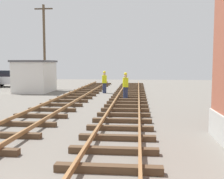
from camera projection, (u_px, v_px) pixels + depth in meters
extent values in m
cube|color=#4C3826|center=(108.00, 169.00, 6.32)|extent=(2.50, 0.24, 0.18)
cube|color=#4C3826|center=(114.00, 150.00, 7.65)|extent=(2.50, 0.24, 0.18)
cube|color=#4C3826|center=(117.00, 138.00, 8.98)|extent=(2.50, 0.24, 0.18)
cube|color=#4C3826|center=(120.00, 128.00, 10.31)|extent=(2.50, 0.24, 0.18)
cube|color=#4C3826|center=(122.00, 121.00, 11.63)|extent=(2.50, 0.24, 0.18)
cube|color=#4C3826|center=(124.00, 115.00, 12.96)|extent=(2.50, 0.24, 0.18)
cube|color=#4C3826|center=(125.00, 110.00, 14.29)|extent=(2.50, 0.24, 0.18)
cube|color=#4C3826|center=(126.00, 106.00, 15.62)|extent=(2.50, 0.24, 0.18)
cube|color=#4C3826|center=(127.00, 103.00, 16.95)|extent=(2.50, 0.24, 0.18)
cube|color=#4C3826|center=(128.00, 100.00, 18.28)|extent=(2.50, 0.24, 0.18)
cube|color=#4C3826|center=(129.00, 97.00, 19.61)|extent=(2.50, 0.24, 0.18)
cube|color=#4C3826|center=(129.00, 95.00, 20.94)|extent=(2.50, 0.24, 0.18)
cube|color=#4C3826|center=(130.00, 93.00, 22.27)|extent=(2.50, 0.24, 0.18)
cube|color=#4C3826|center=(130.00, 92.00, 23.60)|extent=(2.50, 0.24, 0.18)
cube|color=#4C3826|center=(131.00, 90.00, 24.93)|extent=(2.50, 0.24, 0.18)
cube|color=#4C3826|center=(131.00, 89.00, 26.26)|extent=(2.50, 0.24, 0.18)
cube|color=#4C3826|center=(131.00, 88.00, 27.59)|extent=(2.50, 0.24, 0.18)
cube|color=#4C3826|center=(132.00, 86.00, 28.92)|extent=(2.50, 0.24, 0.18)
cube|color=#4C3826|center=(132.00, 85.00, 30.25)|extent=(2.50, 0.24, 0.18)
cube|color=#4C3826|center=(132.00, 85.00, 31.58)|extent=(2.50, 0.24, 0.18)
cube|color=#4C3826|center=(132.00, 84.00, 32.91)|extent=(2.50, 0.24, 0.18)
cube|color=#4C3826|center=(5.00, 135.00, 9.29)|extent=(2.50, 0.24, 0.18)
cube|color=#4C3826|center=(25.00, 124.00, 10.99)|extent=(2.50, 0.24, 0.18)
cube|color=#4C3826|center=(41.00, 116.00, 12.69)|extent=(2.50, 0.24, 0.18)
cube|color=#4C3826|center=(52.00, 110.00, 14.39)|extent=(2.50, 0.24, 0.18)
cube|color=#4C3826|center=(61.00, 105.00, 16.09)|extent=(2.50, 0.24, 0.18)
cube|color=#4C3826|center=(69.00, 101.00, 17.79)|extent=(2.50, 0.24, 0.18)
cube|color=#4C3826|center=(75.00, 98.00, 19.49)|extent=(2.50, 0.24, 0.18)
cube|color=#4C3826|center=(80.00, 95.00, 21.18)|extent=(2.50, 0.24, 0.18)
cube|color=#4C3826|center=(84.00, 93.00, 22.88)|extent=(2.50, 0.24, 0.18)
cube|color=#4C3826|center=(88.00, 91.00, 24.58)|extent=(2.50, 0.24, 0.18)
cube|color=#4C3826|center=(91.00, 89.00, 26.28)|extent=(2.50, 0.24, 0.18)
cube|color=#4C3826|center=(94.00, 87.00, 27.98)|extent=(2.50, 0.24, 0.18)
cube|color=#4C3826|center=(96.00, 86.00, 29.68)|extent=(2.50, 0.24, 0.18)
cube|color=#4C3826|center=(99.00, 85.00, 31.38)|extent=(2.50, 0.24, 0.18)
cube|color=#4C3826|center=(101.00, 84.00, 33.08)|extent=(2.50, 0.24, 0.18)
cube|color=silver|center=(35.00, 77.00, 24.20)|extent=(2.80, 3.60, 2.60)
cube|color=#4C4C51|center=(34.00, 61.00, 24.07)|extent=(3.00, 3.80, 0.16)
cube|color=brown|center=(19.00, 80.00, 24.36)|extent=(0.06, 0.90, 2.00)
cube|color=silver|center=(9.00, 80.00, 29.53)|extent=(4.20, 1.80, 0.80)
cube|color=#1E232D|center=(9.00, 73.00, 29.47)|extent=(2.31, 1.66, 0.64)
cylinder|color=black|center=(24.00, 83.00, 30.34)|extent=(0.64, 0.24, 0.64)
cylinder|color=black|center=(17.00, 85.00, 28.56)|extent=(0.64, 0.24, 0.64)
cylinder|color=black|center=(2.00, 83.00, 30.59)|extent=(0.64, 0.24, 0.64)
cylinder|color=brown|center=(44.00, 47.00, 27.42)|extent=(0.24, 0.24, 8.22)
cube|color=#4C3D2D|center=(43.00, 9.00, 27.07)|extent=(1.80, 0.12, 0.12)
cylinder|color=#262D4C|center=(104.00, 88.00, 23.29)|extent=(0.32, 0.32, 0.85)
cylinder|color=yellow|center=(104.00, 79.00, 23.22)|extent=(0.40, 0.40, 0.65)
sphere|color=tan|center=(104.00, 74.00, 23.17)|extent=(0.24, 0.24, 0.24)
sphere|color=yellow|center=(104.00, 72.00, 23.16)|extent=(0.22, 0.22, 0.22)
cylinder|color=#262D4C|center=(125.00, 93.00, 19.37)|extent=(0.32, 0.32, 0.85)
cylinder|color=yellow|center=(126.00, 82.00, 19.30)|extent=(0.40, 0.40, 0.65)
sphere|color=tan|center=(126.00, 76.00, 19.25)|extent=(0.24, 0.24, 0.24)
sphere|color=yellow|center=(126.00, 74.00, 19.24)|extent=(0.22, 0.22, 0.22)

